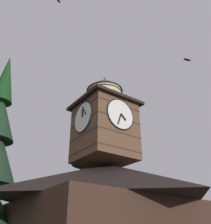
{
  "coord_description": "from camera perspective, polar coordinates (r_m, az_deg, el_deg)",
  "views": [
    {
      "loc": [
        11.09,
        13.62,
        2.03
      ],
      "look_at": [
        -0.65,
        -2.7,
        12.3
      ],
      "focal_mm": 41.17,
      "sensor_mm": 36.0,
      "label": 1
    }
  ],
  "objects": [
    {
      "name": "moon",
      "position": [
        52.88,
        -3.3,
        -14.84
      ],
      "size": [
        1.41,
        1.41,
        1.41
      ],
      "color": "silver"
    },
    {
      "name": "building_main",
      "position": [
        20.23,
        0.76,
        -21.74
      ],
      "size": [
        13.57,
        12.2,
        7.64
      ],
      "color": "#3D271E",
      "rests_on": "ground_plane"
    },
    {
      "name": "flying_bird_high",
      "position": [
        24.0,
        -10.44,
        23.21
      ],
      "size": [
        0.51,
        0.4,
        0.12
      ],
      "color": "black"
    },
    {
      "name": "flying_bird_low",
      "position": [
        25.51,
        17.66,
        11.0
      ],
      "size": [
        0.74,
        0.37,
        0.16
      ],
      "color": "black"
    },
    {
      "name": "clock_tower",
      "position": [
        21.51,
        -0.22,
        -2.2
      ],
      "size": [
        4.86,
        4.86,
        7.95
      ],
      "color": "brown",
      "rests_on": "building_main"
    },
    {
      "name": "pine_tree_behind",
      "position": [
        25.6,
        -2.99,
        -15.98
      ],
      "size": [
        7.23,
        7.23,
        18.0
      ],
      "color": "#473323",
      "rests_on": "ground_plane"
    }
  ]
}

